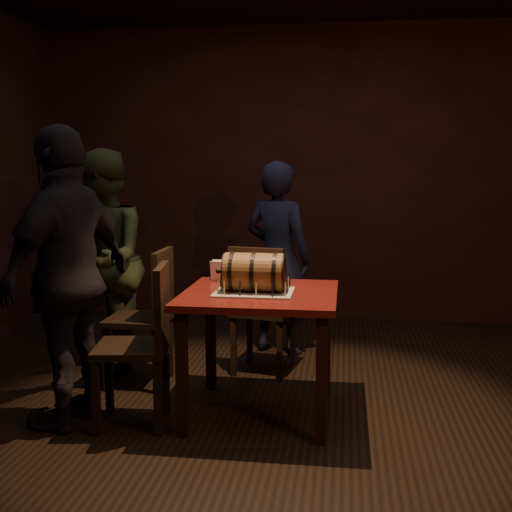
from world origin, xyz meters
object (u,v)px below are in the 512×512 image
at_px(wine_glass_right, 280,265).
at_px(person_back, 278,258).
at_px(wine_glass_mid, 259,263).
at_px(chair_left_front, 145,336).
at_px(pint_of_ale, 241,274).
at_px(person_left_rear, 102,262).
at_px(wine_glass_left, 231,264).
at_px(person_left_front, 68,278).
at_px(pub_table, 260,310).
at_px(barrel_cake, 254,272).
at_px(chair_back, 260,303).
at_px(chair_left_rear, 149,310).

bearing_deg(wine_glass_right, person_back, 96.57).
distance_m(wine_glass_mid, chair_left_front, 0.89).
height_order(wine_glass_right, pint_of_ale, wine_glass_right).
relative_size(pint_of_ale, person_left_rear, 0.09).
xyz_separation_m(wine_glass_left, wine_glass_mid, (0.17, 0.06, -0.00)).
bearing_deg(person_left_rear, person_back, 97.78).
distance_m(wine_glass_left, wine_glass_right, 0.31).
height_order(wine_glass_left, chair_left_front, chair_left_front).
distance_m(pint_of_ale, person_left_front, 1.02).
height_order(pub_table, pint_of_ale, pint_of_ale).
relative_size(barrel_cake, person_left_front, 0.24).
bearing_deg(wine_glass_mid, barrel_cake, -86.88).
distance_m(chair_left_front, person_left_rear, 1.11).
height_order(pub_table, barrel_cake, barrel_cake).
bearing_deg(barrel_cake, pint_of_ale, 116.86).
bearing_deg(person_back, chair_back, 106.77).
height_order(wine_glass_mid, person_left_front, person_left_front).
bearing_deg(pub_table, pint_of_ale, 129.11).
distance_m(barrel_cake, wine_glass_left, 0.38).
bearing_deg(pub_table, chair_left_rear, 152.52).
distance_m(person_back, person_left_rear, 1.36).
distance_m(chair_back, person_left_front, 1.43).
bearing_deg(chair_back, person_left_front, -133.82).
relative_size(wine_glass_left, person_left_front, 0.09).
bearing_deg(person_back, wine_glass_right, 119.59).
relative_size(wine_glass_right, chair_back, 0.17).
bearing_deg(person_left_rear, chair_left_rear, 39.93).
height_order(pub_table, person_back, person_back).
xyz_separation_m(pub_table, chair_left_front, (-0.63, -0.24, -0.12)).
bearing_deg(chair_left_front, wine_glass_left, 51.49).
bearing_deg(pub_table, chair_left_front, -159.48).
bearing_deg(chair_left_rear, person_left_rear, 150.69).
bearing_deg(wine_glass_right, chair_left_rear, 170.17).
height_order(wine_glass_left, person_left_front, person_left_front).
xyz_separation_m(barrel_cake, chair_left_front, (-0.60, -0.19, -0.35)).
distance_m(wine_glass_left, pint_of_ale, 0.14).
bearing_deg(chair_left_rear, wine_glass_mid, -6.16).
height_order(chair_left_front, person_left_rear, person_left_rear).
bearing_deg(wine_glass_right, wine_glass_left, 177.49).
relative_size(wine_glass_right, chair_left_front, 0.17).
bearing_deg(person_left_front, person_left_rear, -153.93).
distance_m(chair_left_rear, person_left_front, 0.81).
bearing_deg(pint_of_ale, wine_glass_left, 126.90).
xyz_separation_m(pub_table, chair_left_rear, (-0.81, 0.42, -0.12)).
height_order(chair_back, person_left_front, person_left_front).
bearing_deg(chair_back, person_left_rear, -176.28).
bearing_deg(pint_of_ale, barrel_cake, -63.14).
bearing_deg(person_left_front, chair_back, 152.03).
xyz_separation_m(wine_glass_mid, person_back, (0.02, 0.97, -0.11)).
distance_m(chair_left_front, person_back, 1.67).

